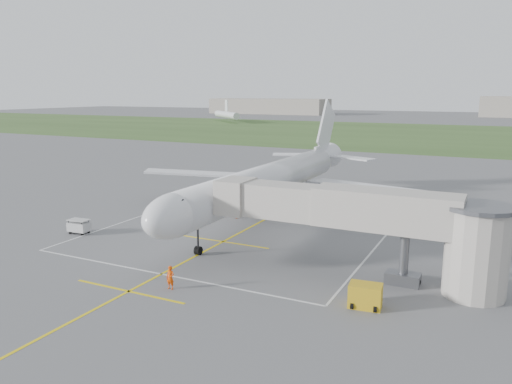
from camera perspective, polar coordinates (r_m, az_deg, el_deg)
The scene contains 11 objects.
ground at distance 58.26m, azimuth 1.15°, elevation -3.10°, with size 700.00×700.00×0.00m, color #565658.
grass_strip at distance 183.22m, azimuth 18.84°, elevation 6.22°, with size 700.00×120.00×0.02m, color #375224.
apron_markings at distance 53.23m, azimuth -1.53°, elevation -4.50°, with size 28.20×60.00×0.01m.
airliner at distance 57.99m, azimuth 1.48°, elevation 1.27°, with size 38.93×46.75×13.52m.
jet_bridge at distance 39.69m, azimuth 13.53°, elevation -3.27°, with size 23.40×5.00×7.20m.
gpu_unit at distance 35.73m, azimuth 12.38°, elevation -11.53°, with size 2.36×1.78×1.66m.
baggage_cart at distance 55.41m, azimuth -19.58°, elevation -3.72°, with size 2.24×1.45×1.50m.
ramp_worker_nose at distance 38.44m, azimuth -9.77°, elevation -9.62°, with size 0.65×0.43×1.80m, color #DD4406.
ramp_worker_wing at distance 58.56m, azimuth -2.16°, elevation -2.13°, with size 0.87×0.68×1.79m, color #D94A06.
distant_hangars at distance 318.93m, azimuth 19.34°, elevation 9.06°, with size 345.00×49.00×12.00m.
distant_aircraft at distance 220.80m, azimuth 17.52°, elevation 8.01°, with size 198.46×31.28×8.85m.
Camera 1 is at (23.96, -51.06, 14.57)m, focal length 35.00 mm.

